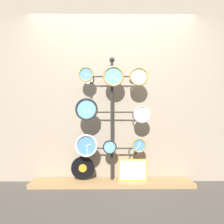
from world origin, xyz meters
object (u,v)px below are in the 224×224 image
Objects in this scene: clock_bottom_center at (110,147)px; vinyl_record at (83,168)px; clock_middle_right at (142,114)px; clock_bottom_left at (86,146)px; picture_frame at (133,170)px; clock_bottom_right at (139,145)px; clock_top_center at (113,76)px; display_stand at (112,137)px; clock_top_left at (86,74)px; clock_top_right at (139,77)px; clock_middle_left at (87,109)px.

vinyl_record is (-0.38, 0.07, -0.30)m from clock_bottom_center.
clock_middle_right is 0.73× the size of vinyl_record.
clock_bottom_left is 0.80× the size of picture_frame.
clock_top_center is at bearing -178.04° from clock_bottom_right.
display_stand is 0.96m from clock_top_left.
clock_top_left is at bearing 178.33° from clock_middle_right.
picture_frame is at bearing 165.41° from clock_top_right.
clock_bottom_right is (0.74, -0.00, -0.99)m from clock_top_left.
clock_top_center is 1.12× the size of clock_top_right.
clock_middle_right reaches higher than clock_bottom_center.
clock_middle_right is at bearing -1.35° from clock_top_center.
clock_bottom_left is 0.34m from vinyl_record.
clock_middle_left reaches higher than picture_frame.
clock_top_right is (0.73, -0.03, -0.04)m from clock_top_left.
clock_top_center is 1.22× the size of clock_middle_right.
picture_frame is at bearing -5.80° from vinyl_record.
clock_middle_left is 0.80× the size of picture_frame.
clock_bottom_left is 0.95× the size of vinyl_record.
vinyl_record is at bearing 123.05° from clock_bottom_left.
clock_bottom_center is 0.59× the size of vinyl_record.
picture_frame is at bearing 1.76° from clock_bottom_left.
clock_bottom_right is (0.41, 0.01, 0.02)m from clock_bottom_center.
clock_top_right is (0.35, -0.02, -0.01)m from clock_top_center.
display_stand is at bearing 163.39° from picture_frame.
clock_middle_left is 1.00× the size of clock_bottom_left.
clock_middle_right is 1.11m from vinyl_record.
clock_top_right is at bearing -14.59° from picture_frame.
clock_top_right is 1.33× the size of clock_bottom_right.
clock_bottom_left is 1.62× the size of clock_bottom_center.
clock_top_left is at bearing 177.99° from clock_top_center.
clock_middle_left is 0.88m from clock_bottom_right.
display_stand reaches higher than clock_middle_right.
clock_middle_left is (-0.35, -0.12, 0.39)m from display_stand.
clock_middle_left is 0.50m from clock_bottom_left.
display_stand reaches higher than clock_middle_left.
clock_bottom_right is (0.72, 0.04, -0.50)m from clock_middle_left.
picture_frame is (0.28, -0.08, -0.44)m from display_stand.
clock_top_center is 0.93× the size of clock_bottom_left.
display_stand is at bearing 168.32° from clock_bottom_right.
vinyl_record is (-0.78, 0.06, -0.32)m from clock_bottom_right.
clock_bottom_right is at bearing -11.68° from display_stand.
clock_top_left reaches higher than vinyl_record.
clock_top_center reaches higher than clock_top_left.
clock_bottom_left reaches higher than clock_bottom_center.
display_stand reaches higher than clock_bottom_left.
clock_top_center reaches higher than clock_bottom_right.
display_stand is at bearing 69.00° from clock_bottom_center.
clock_top_left reaches higher than clock_bottom_center.
clock_bottom_center is at bearing 6.19° from clock_middle_left.
vinyl_record is at bearing -177.98° from display_stand.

